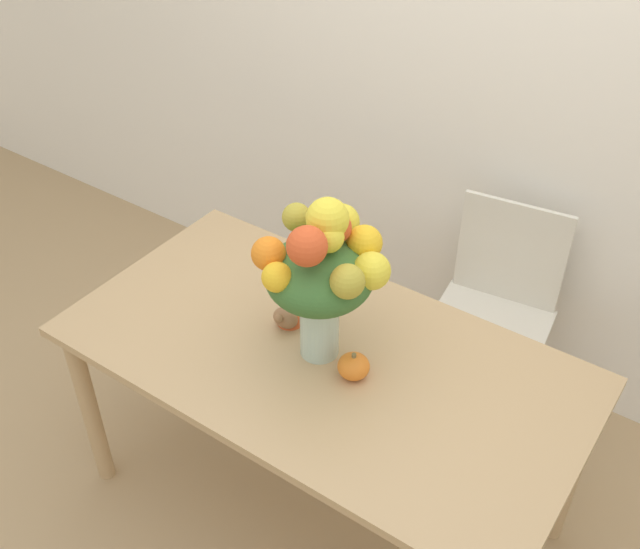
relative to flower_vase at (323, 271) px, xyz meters
name	(u,v)px	position (x,y,z in m)	size (l,w,h in m)	color
ground_plane	(322,501)	(0.00, -0.01, -1.04)	(12.00, 12.00, 0.00)	tan
wall_back	(498,46)	(0.00, 1.04, 0.31)	(8.00, 0.06, 2.70)	white
dining_table	(322,374)	(0.00, -0.01, -0.39)	(1.57, 0.83, 0.74)	tan
flower_vase	(323,271)	(0.00, 0.00, 0.00)	(0.37, 0.39, 0.52)	#B2CCBC
pumpkin	(354,366)	(0.13, -0.04, -0.26)	(0.09, 0.09, 0.09)	orange
turkey_figurine	(288,315)	(-0.16, 0.04, -0.27)	(0.08, 0.11, 0.07)	#936642
dining_chair_near_window	(493,315)	(0.25, 0.76, -0.57)	(0.47, 0.47, 0.88)	silver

